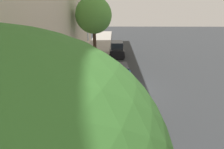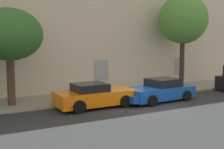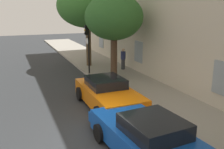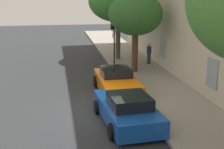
% 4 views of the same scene
% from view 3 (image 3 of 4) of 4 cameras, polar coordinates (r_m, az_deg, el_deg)
% --- Properties ---
extents(ground_plane, '(80.00, 80.00, 0.00)m').
position_cam_3_polar(ground_plane, '(9.44, -2.46, -13.96)').
color(ground_plane, '#2B2D30').
extents(sidewalk, '(60.00, 3.67, 0.14)m').
position_cam_3_polar(sidewalk, '(11.18, 16.68, -9.44)').
color(sidewalk, gray).
rests_on(sidewalk, ground).
extents(sportscar_red_lead, '(4.92, 2.27, 1.36)m').
position_cam_3_polar(sportscar_red_lead, '(11.69, -0.53, -4.88)').
color(sportscar_red_lead, orange).
rests_on(sportscar_red_lead, ground).
extents(sportscar_yellow_flank, '(5.08, 2.51, 1.37)m').
position_cam_3_polar(sportscar_yellow_flank, '(8.33, 7.32, -13.59)').
color(sportscar_yellow_flank, '#144CB2').
rests_on(sportscar_yellow_flank, ground).
extents(tree_near_kerb, '(4.69, 4.69, 6.32)m').
position_cam_3_polar(tree_near_kerb, '(19.78, -5.60, 15.33)').
color(tree_near_kerb, brown).
rests_on(tree_near_kerb, sidewalk).
extents(tree_midblock, '(3.64, 3.64, 5.36)m').
position_cam_3_polar(tree_midblock, '(15.84, 0.45, 12.91)').
color(tree_midblock, '#473323').
rests_on(tree_midblock, sidewalk).
extents(traffic_light, '(0.44, 0.36, 3.48)m').
position_cam_3_polar(traffic_light, '(17.28, -5.64, 7.94)').
color(traffic_light, black).
rests_on(traffic_light, sidewalk).
extents(pedestrian_admiring, '(0.38, 0.38, 1.57)m').
position_cam_3_polar(pedestrian_admiring, '(18.69, 2.56, 3.62)').
color(pedestrian_admiring, '#333338').
rests_on(pedestrian_admiring, sidewalk).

